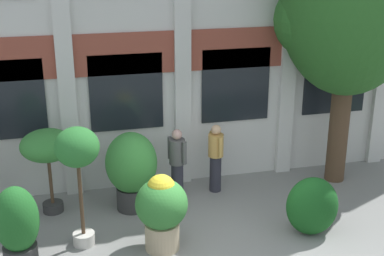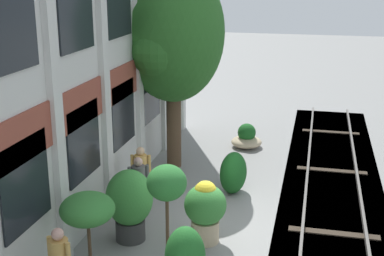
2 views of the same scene
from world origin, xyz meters
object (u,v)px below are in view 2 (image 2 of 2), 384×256
Objects in this scene: broadleaf_tree at (173,36)px; potted_plant_terracotta_small at (88,212)px; topiary_hedge at (233,173)px; resident_by_doorway at (141,174)px; potted_plant_tall_urn at (167,190)px; potted_plant_wide_bowl at (247,138)px; resident_near_plants at (139,187)px; potted_plant_ribbed_drum at (129,202)px; potted_plant_stone_basin at (205,208)px.

broadleaf_tree is 7.01m from potted_plant_terracotta_small.
resident_by_doorway is at bearing 119.58° from topiary_hedge.
broadleaf_tree is at bearing 14.11° from potted_plant_tall_urn.
potted_plant_wide_bowl is 0.64× the size of resident_near_plants.
broadleaf_tree is 3.46× the size of potted_plant_terracotta_small.
potted_plant_tall_urn is 1.37× the size of potted_plant_ribbed_drum.
resident_near_plants is (0.68, 1.80, 0.05)m from potted_plant_stone_basin.
broadleaf_tree is at bearing 3.44° from potted_plant_ribbed_drum.
potted_plant_tall_urn reaches higher than potted_plant_stone_basin.
resident_near_plants is at bearing 138.11° from topiary_hedge.
resident_near_plants is 1.40× the size of topiary_hedge.
potted_plant_ribbed_drum is 3.71m from topiary_hedge.
potted_plant_ribbed_drum reaches higher than resident_near_plants.
resident_by_doorway is at bearing 158.71° from potted_plant_wide_bowl.
potted_plant_tall_urn is at bearing -165.89° from broadleaf_tree.
potted_plant_stone_basin is at bearing 36.17° from resident_near_plants.
potted_plant_tall_urn reaches higher than resident_near_plants.
resident_by_doorway is at bearing 162.54° from resident_near_plants.
potted_plant_tall_urn is 1.97× the size of topiary_hedge.
potted_plant_wide_bowl is at bearing 147.96° from resident_by_doorway.
resident_by_doorway is (-2.92, 0.09, -3.22)m from broadleaf_tree.
potted_plant_terracotta_small reaches higher than topiary_hedge.
broadleaf_tree is at bearing 167.47° from resident_by_doorway.
topiary_hedge is (-1.65, -2.15, -3.47)m from broadleaf_tree.
potted_plant_terracotta_small is at bearing 171.26° from potted_plant_ribbed_drum.
broadleaf_tree is 4.35m from resident_by_doorway.
resident_near_plants reaches higher than resident_by_doorway.
potted_plant_ribbed_drum is (-4.85, -0.29, -3.12)m from broadleaf_tree.
potted_plant_wide_bowl is at bearing -12.28° from potted_plant_terracotta_small.
resident_by_doorway is (1.62, 2.07, 0.01)m from potted_plant_stone_basin.
potted_plant_ribbed_drum is at bearing -8.74° from potted_plant_terracotta_small.
resident_by_doorway is 0.97m from resident_near_plants.
potted_plant_ribbed_drum is 1.00m from resident_near_plants.
potted_plant_stone_basin is 0.93× the size of resident_by_doorway.
potted_plant_ribbed_drum is (1.09, 1.20, -0.87)m from potted_plant_tall_urn.
potted_plant_wide_bowl is at bearing 0.07° from potted_plant_stone_basin.
broadleaf_tree is 5.78m from potted_plant_ribbed_drum.
broadleaf_tree is 4.40m from topiary_hedge.
potted_plant_ribbed_drum is (-0.31, 1.68, 0.10)m from potted_plant_stone_basin.
potted_plant_terracotta_small is at bearing 167.72° from potted_plant_wide_bowl.
topiary_hedge is at bearing -30.11° from potted_plant_ribbed_drum.
potted_plant_terracotta_small is (-0.56, 1.45, -0.39)m from potted_plant_tall_urn.
topiary_hedge is at bearing -3.40° from potted_plant_stone_basin.
potted_plant_stone_basin is (-6.90, -0.01, 0.52)m from potted_plant_wide_bowl.
resident_near_plants is at bearing -177.48° from broadleaf_tree.
broadleaf_tree reaches higher than topiary_hedge.
potted_plant_tall_urn is at bearing -68.97° from potted_plant_terracotta_small.
resident_near_plants reaches higher than potted_plant_stone_basin.
resident_by_doorway is at bearing 2.07° from potted_plant_terracotta_small.
topiary_hedge is (2.20, -1.98, -0.29)m from resident_near_plants.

